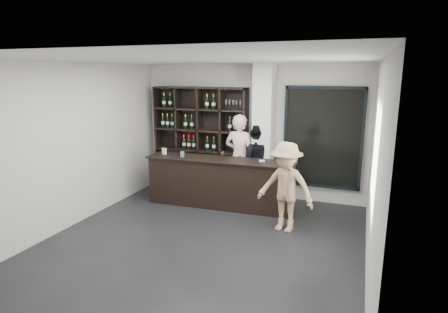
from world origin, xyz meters
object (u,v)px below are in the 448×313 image
at_px(taster_black, 255,162).
at_px(customer, 285,187).
at_px(wine_shelf, 200,140).
at_px(taster_pink, 239,157).
at_px(tasting_counter, 220,183).

height_order(taster_black, customer, taster_black).
xyz_separation_m(wine_shelf, customer, (2.29, -1.56, -0.41)).
xyz_separation_m(wine_shelf, taster_pink, (1.00, -0.17, -0.27)).
height_order(taster_pink, customer, taster_pink).
bearing_deg(tasting_counter, customer, -28.59).
relative_size(taster_pink, customer, 1.18).
height_order(wine_shelf, taster_pink, wine_shelf).
xyz_separation_m(tasting_counter, customer, (1.49, -0.74, 0.28)).
relative_size(wine_shelf, taster_black, 1.43).
relative_size(wine_shelf, tasting_counter, 0.79).
bearing_deg(wine_shelf, tasting_counter, -45.53).
xyz_separation_m(taster_pink, taster_black, (0.36, 0.00, -0.09)).
bearing_deg(taster_black, tasting_counter, 37.01).
bearing_deg(taster_pink, customer, 138.90).
xyz_separation_m(taster_black, customer, (0.93, -1.39, -0.05)).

